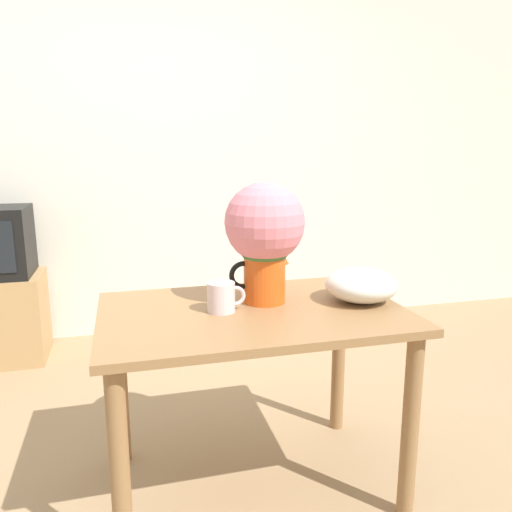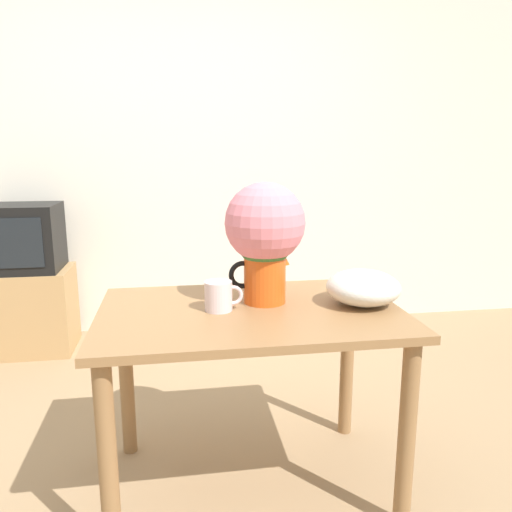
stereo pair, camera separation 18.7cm
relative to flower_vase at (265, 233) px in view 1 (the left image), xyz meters
The scene contains 6 objects.
ground_plane 1.04m from the flower_vase, behind, with size 12.00×12.00×0.00m, color #9E7F5B.
wall_back 1.86m from the flower_vase, 98.92° to the left, with size 8.00×0.05×2.60m.
table 0.40m from the flower_vase, 130.73° to the right, with size 1.10×0.73×0.73m.
flower_vase is the anchor object (origin of this frame).
coffee_mug 0.29m from the flower_vase, 157.77° to the right, with size 0.14×0.10×0.11m.
white_bowl 0.42m from the flower_vase, 13.23° to the right, with size 0.28×0.28×0.13m.
Camera 1 is at (-0.22, -1.75, 1.30)m, focal length 35.00 mm.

